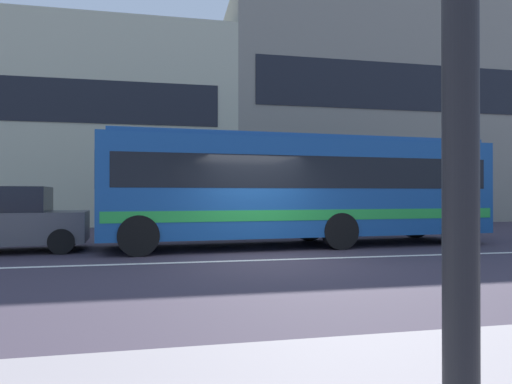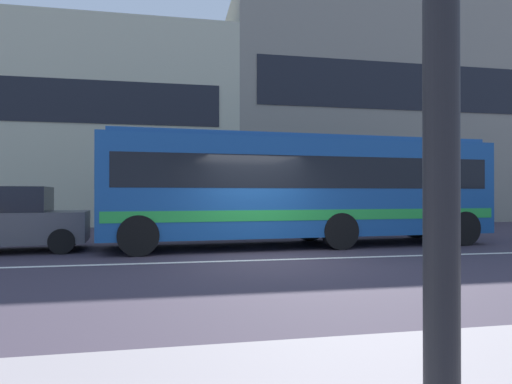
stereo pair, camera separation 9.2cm
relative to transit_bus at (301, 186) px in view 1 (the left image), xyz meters
name	(u,v)px [view 1 (the left image)]	position (x,y,z in m)	size (l,w,h in m)	color
ground_plane	(268,260)	(-1.61, -2.60, -1.74)	(160.00, 160.00, 0.00)	#38303C
lane_centre_line	(268,260)	(-1.61, -2.60, -1.74)	(60.00, 0.16, 0.01)	silver
apartment_block_left	(2,133)	(-12.96, 14.16, 3.16)	(24.79, 11.76, 9.80)	#B8B89A
apartment_block_right	(382,125)	(9.95, 14.16, 4.37)	(21.04, 11.76, 12.22)	gray
transit_bus	(301,186)	(0.00, 0.00, 0.00)	(11.35, 3.15, 3.16)	#194A8D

